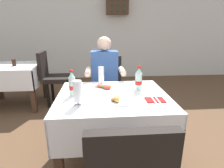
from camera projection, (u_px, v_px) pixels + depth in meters
name	position (u px, v px, depth m)	size (l,w,h in m)	color
back_wall	(102.00, 21.00, 4.79)	(11.00, 0.12, 3.07)	silver
main_dining_table	(113.00, 111.00, 1.82)	(1.07, 0.91, 0.74)	white
chair_far_diner_seat	(108.00, 86.00, 2.64)	(0.44, 0.50, 0.97)	black
seated_diner_far	(105.00, 78.00, 2.48)	(0.50, 0.46, 1.26)	#282D42
plate_near_camera	(115.00, 100.00, 1.61)	(0.25, 0.25, 0.07)	white
plate_far_diner	(105.00, 88.00, 1.92)	(0.25, 0.25, 0.06)	white
beer_glass_left	(101.00, 75.00, 2.07)	(0.07, 0.07, 0.20)	white
beer_glass_middle	(78.00, 93.00, 1.51)	(0.07, 0.07, 0.21)	white
cola_bottle_primary	(139.00, 80.00, 1.88)	(0.07, 0.07, 0.25)	silver
cola_bottle_secondary	(72.00, 85.00, 1.72)	(0.06, 0.06, 0.26)	silver
napkin_cutlery_set	(155.00, 100.00, 1.64)	(0.17, 0.19, 0.01)	maroon
background_dining_table	(12.00, 75.00, 3.19)	(0.99, 0.81, 0.74)	white
background_chair_right	(53.00, 75.00, 3.24)	(0.50, 0.44, 0.97)	black
background_table_tumbler	(14.00, 63.00, 3.07)	(0.06, 0.06, 0.11)	black
wall_bottle_rack	(117.00, 6.00, 4.56)	(0.56, 0.21, 0.42)	#472D1E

